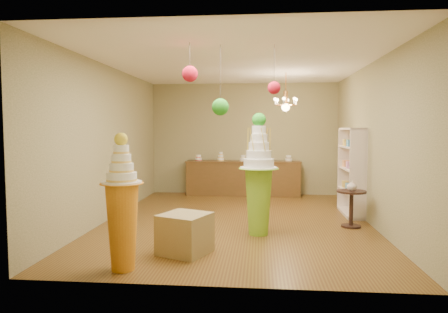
# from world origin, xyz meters

# --- Properties ---
(floor) EXTENTS (6.50, 6.50, 0.00)m
(floor) POSITION_xyz_m (0.00, 0.00, 0.00)
(floor) COLOR brown
(floor) RESTS_ON ground
(ceiling) EXTENTS (6.50, 6.50, 0.00)m
(ceiling) POSITION_xyz_m (0.00, 0.00, 3.00)
(ceiling) COLOR white
(ceiling) RESTS_ON ground
(wall_back) EXTENTS (5.00, 0.04, 3.00)m
(wall_back) POSITION_xyz_m (0.00, 3.25, 1.50)
(wall_back) COLOR gray
(wall_back) RESTS_ON ground
(wall_front) EXTENTS (5.00, 0.04, 3.00)m
(wall_front) POSITION_xyz_m (0.00, -3.25, 1.50)
(wall_front) COLOR gray
(wall_front) RESTS_ON ground
(wall_left) EXTENTS (0.04, 6.50, 3.00)m
(wall_left) POSITION_xyz_m (-2.50, 0.00, 1.50)
(wall_left) COLOR gray
(wall_left) RESTS_ON ground
(wall_right) EXTENTS (0.04, 6.50, 3.00)m
(wall_right) POSITION_xyz_m (2.50, 0.00, 1.50)
(wall_right) COLOR gray
(wall_right) RESTS_ON ground
(pedestal_green) EXTENTS (0.63, 0.63, 2.04)m
(pedestal_green) POSITION_xyz_m (0.43, -0.96, 0.84)
(pedestal_green) COLOR #7FBC29
(pedestal_green) RESTS_ON floor
(pedestal_orange) EXTENTS (0.58, 0.58, 1.73)m
(pedestal_orange) POSITION_xyz_m (-1.26, -2.81, 0.70)
(pedestal_orange) COLOR orange
(pedestal_orange) RESTS_ON floor
(burlap_riser) EXTENTS (0.82, 0.82, 0.57)m
(burlap_riser) POSITION_xyz_m (-0.61, -2.07, 0.28)
(burlap_riser) COLOR #937F50
(burlap_riser) RESTS_ON floor
(sideboard) EXTENTS (3.04, 0.54, 1.16)m
(sideboard) POSITION_xyz_m (0.00, 2.97, 0.48)
(sideboard) COLOR #54391A
(sideboard) RESTS_ON floor
(shelving_unit) EXTENTS (0.33, 1.20, 1.80)m
(shelving_unit) POSITION_xyz_m (2.34, 0.80, 0.90)
(shelving_unit) COLOR beige
(shelving_unit) RESTS_ON floor
(round_table) EXTENTS (0.54, 0.54, 0.67)m
(round_table) POSITION_xyz_m (2.10, -0.30, 0.43)
(round_table) COLOR black
(round_table) RESTS_ON floor
(vase) EXTENTS (0.18, 0.18, 0.19)m
(vase) POSITION_xyz_m (2.10, -0.30, 0.76)
(vase) COLOR beige
(vase) RESTS_ON round_table
(pom_red_left) EXTENTS (0.23, 0.23, 0.56)m
(pom_red_left) POSITION_xyz_m (-0.55, -1.95, 2.56)
(pom_red_left) COLOR #40382E
(pom_red_left) RESTS_ON ceiling
(pom_green_mid) EXTENTS (0.25, 0.25, 1.03)m
(pom_green_mid) POSITION_xyz_m (-0.13, -1.76, 2.10)
(pom_green_mid) COLOR #40382E
(pom_green_mid) RESTS_ON ceiling
(pom_red_right) EXTENTS (0.19, 0.19, 0.72)m
(pom_red_right) POSITION_xyz_m (0.65, -1.70, 2.38)
(pom_red_right) COLOR #40382E
(pom_red_right) RESTS_ON ceiling
(chandelier) EXTENTS (0.71, 0.71, 0.85)m
(chandelier) POSITION_xyz_m (1.00, 1.25, 2.30)
(chandelier) COLOR #E59A51
(chandelier) RESTS_ON ceiling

